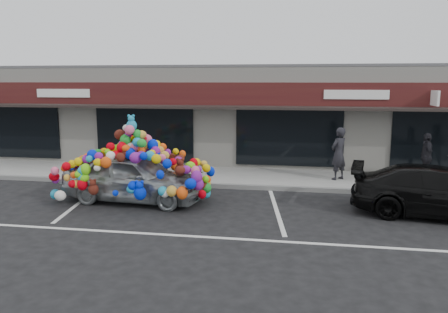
% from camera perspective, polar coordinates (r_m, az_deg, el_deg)
% --- Properties ---
extents(ground, '(90.00, 90.00, 0.00)m').
position_cam_1_polar(ground, '(12.95, -5.73, -6.63)').
color(ground, black).
rests_on(ground, ground).
extents(shop_building, '(24.00, 7.20, 4.31)m').
position_cam_1_polar(shop_building, '(20.73, 0.30, 5.70)').
color(shop_building, silver).
rests_on(shop_building, ground).
extents(sidewalk, '(26.00, 3.00, 0.15)m').
position_cam_1_polar(sidewalk, '(16.70, -2.15, -2.56)').
color(sidewalk, gray).
rests_on(sidewalk, ground).
extents(kerb, '(26.00, 0.18, 0.16)m').
position_cam_1_polar(kerb, '(15.27, -3.28, -3.75)').
color(kerb, slate).
rests_on(kerb, ground).
extents(parking_stripe_left, '(0.73, 4.37, 0.01)m').
position_cam_1_polar(parking_stripe_left, '(14.28, -18.07, -5.50)').
color(parking_stripe_left, silver).
rests_on(parking_stripe_left, ground).
extents(parking_stripe_mid, '(0.73, 4.37, 0.01)m').
position_cam_1_polar(parking_stripe_mid, '(12.72, 6.86, -6.94)').
color(parking_stripe_mid, silver).
rests_on(parking_stripe_mid, ground).
extents(lane_line, '(14.00, 0.12, 0.01)m').
position_cam_1_polar(lane_line, '(10.42, 1.72, -10.71)').
color(lane_line, silver).
rests_on(lane_line, ground).
extents(toy_car, '(3.14, 4.79, 2.70)m').
position_cam_1_polar(toy_car, '(13.63, -11.67, -2.00)').
color(toy_car, '#A8ACB3').
rests_on(toy_car, ground).
extents(black_sedan, '(2.67, 4.97, 1.37)m').
position_cam_1_polar(black_sedan, '(13.27, 26.48, -4.17)').
color(black_sedan, black).
rests_on(black_sedan, ground).
extents(pedestrian_a, '(0.81, 0.80, 1.89)m').
position_cam_1_polar(pedestrian_a, '(16.14, 14.74, 0.36)').
color(pedestrian_a, black).
rests_on(pedestrian_a, sidewalk).
extents(pedestrian_c, '(1.00, 0.42, 1.70)m').
position_cam_1_polar(pedestrian_c, '(17.10, 24.88, -0.03)').
color(pedestrian_c, black).
rests_on(pedestrian_c, sidewalk).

